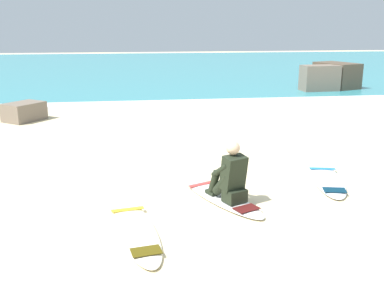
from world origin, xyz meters
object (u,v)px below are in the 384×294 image
(surfer_seated, at_px, (230,177))
(surfboard_spare_far, at_px, (328,180))
(surfboard_main, at_px, (221,197))
(shoreline_rock, at_px, (24,112))
(surfboard_spare_near, at_px, (135,229))

(surfer_seated, distance_m, surfboard_spare_far, 2.13)
(surfboard_main, distance_m, shoreline_rock, 8.11)
(surfer_seated, bearing_deg, surfboard_spare_far, 21.24)
(surfboard_spare_near, bearing_deg, surfboard_spare_far, 24.37)
(surfboard_main, bearing_deg, surfer_seated, -66.66)
(shoreline_rock, bearing_deg, surfboard_spare_far, -44.03)
(surfboard_main, xyz_separation_m, surfboard_spare_near, (-1.38, -1.01, -0.00))
(surfboard_spare_near, xyz_separation_m, surfboard_spare_far, (3.42, 1.55, 0.00))
(surfboard_main, relative_size, surfer_seated, 2.22)
(surfboard_spare_far, bearing_deg, surfer_seated, -158.76)
(shoreline_rock, bearing_deg, surfer_seated, -57.17)
(surfer_seated, height_order, surfboard_spare_near, surfer_seated)
(surfboard_spare_near, bearing_deg, surfer_seated, 28.27)
(surfboard_main, bearing_deg, shoreline_rock, 123.11)
(surfboard_spare_far, xyz_separation_m, shoreline_rock, (-6.47, 6.26, 0.23))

